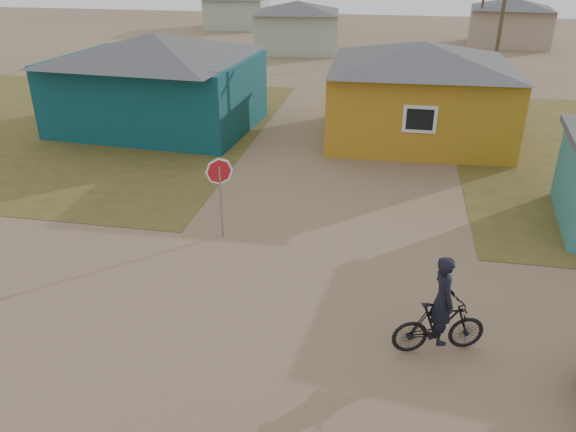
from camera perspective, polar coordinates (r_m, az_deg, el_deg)
name	(u,v)px	position (r m, az deg, el deg)	size (l,w,h in m)	color
ground	(297,339)	(11.72, 0.89, -12.39)	(120.00, 120.00, 0.00)	#86694D
grass_nw	(42,123)	(27.97, -23.70, 8.64)	(20.00, 18.00, 0.00)	brown
house_teal	(157,80)	(25.26, -13.21, 13.29)	(8.93, 7.08, 4.00)	#0B373D
house_yellow	(419,90)	(23.68, 13.19, 12.36)	(7.72, 6.76, 3.90)	#AF7A1B
house_pale_west	(298,26)	(44.07, 0.97, 18.78)	(7.04, 6.15, 3.60)	#A3AF96
house_beige_east	(510,21)	(50.09, 21.62, 17.95)	(6.95, 6.05, 3.60)	gray
house_pale_north	(237,9)	(57.50, -5.19, 20.23)	(6.28, 5.81, 3.40)	#A3AF96
utility_pole_near	(502,14)	(31.62, 20.95, 18.60)	(1.40, 0.20, 8.00)	#4C412D
stop_sign	(220,179)	(14.92, -6.95, 3.75)	(0.74, 0.15, 2.28)	gray
cyclist	(440,318)	(11.38, 15.21, -9.94)	(1.94, 1.06, 2.11)	black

